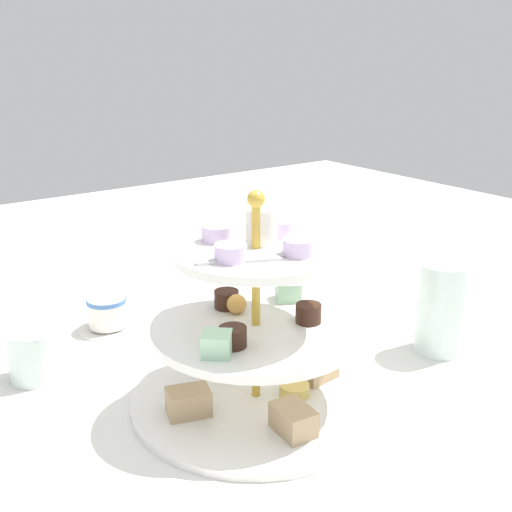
# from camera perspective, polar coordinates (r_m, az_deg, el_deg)

# --- Properties ---
(ground_plane) EXTENTS (2.40, 2.40, 0.00)m
(ground_plane) POSITION_cam_1_polar(r_m,az_deg,el_deg) (0.78, -0.00, -13.00)
(ground_plane) COLOR silver
(tiered_serving_stand) EXTENTS (0.30, 0.30, 0.26)m
(tiered_serving_stand) POSITION_cam_1_polar(r_m,az_deg,el_deg) (0.74, 0.03, -7.82)
(tiered_serving_stand) COLOR white
(tiered_serving_stand) RESTS_ON ground_plane
(water_glass_tall_right) EXTENTS (0.07, 0.07, 0.13)m
(water_glass_tall_right) POSITION_cam_1_polar(r_m,az_deg,el_deg) (0.91, 16.31, -4.49)
(water_glass_tall_right) COLOR silver
(water_glass_tall_right) RESTS_ON ground_plane
(water_glass_short_left) EXTENTS (0.06, 0.06, 0.07)m
(water_glass_short_left) POSITION_cam_1_polar(r_m,az_deg,el_deg) (0.86, -19.35, -8.33)
(water_glass_short_left) COLOR silver
(water_glass_short_left) RESTS_ON ground_plane
(teacup_with_saucer) EXTENTS (0.09, 0.09, 0.05)m
(teacup_with_saucer) POSITION_cam_1_polar(r_m,az_deg,el_deg) (0.98, -13.21, -5.11)
(teacup_with_saucer) COLOR white
(teacup_with_saucer) RESTS_ON ground_plane
(butter_knife_right) EXTENTS (0.14, 0.12, 0.00)m
(butter_knife_right) POSITION_cam_1_polar(r_m,az_deg,el_deg) (1.08, -0.42, -3.52)
(butter_knife_right) COLOR silver
(butter_knife_right) RESTS_ON ground_plane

